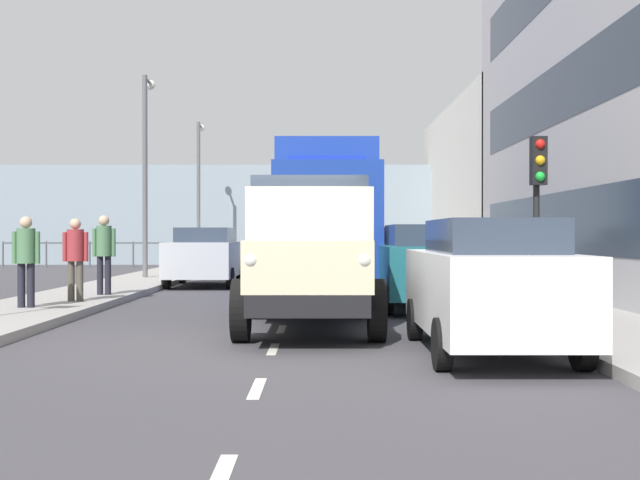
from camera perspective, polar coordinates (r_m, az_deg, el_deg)
The scene contains 19 objects.
ground_plane at distance 19.30m, azimuth -1.83°, elevation -4.14°, with size 80.00×80.00×0.00m, color #423F44.
sidewalk_left at distance 19.76m, azimuth 12.64°, elevation -3.83°, with size 2.40×37.48×0.15m, color #9E9993.
sidewalk_right at distance 20.07m, azimuth -16.07°, elevation -3.77°, with size 2.40×37.48×0.15m, color #9E9993.
road_centreline_markings at distance 19.38m, azimuth -1.82°, elevation -4.11°, with size 0.12×34.20×0.01m.
building_far_block at distance 36.69m, azimuth 14.97°, elevation 3.51°, with size 7.86×15.71×7.05m.
sea_horizon at distance 40.99m, azimuth -0.83°, elevation 1.77°, with size 80.00×0.80×5.00m, color #84939E.
seawall_railing at distance 37.38m, azimuth -0.91°, elevation -0.53°, with size 28.08×0.08×1.20m.
truck_vintage_cream at distance 12.86m, azimuth -0.70°, elevation -1.17°, with size 2.17×5.64×2.43m.
lorry_cargo_blue at distance 21.24m, azimuth 0.45°, elevation 1.88°, with size 2.58×8.20×3.87m.
car_white_kerbside_near at distance 10.63m, azimuth 11.72°, elevation -3.04°, with size 1.75×4.29×1.72m.
car_teal_kerbside_1 at distance 16.83m, azimuth 7.39°, elevation -1.76°, with size 1.92×4.32×1.72m.
car_grey_kerbside_2 at distance 22.61m, azimuth 5.51°, elevation -1.20°, with size 1.88×4.45×1.72m.
car_silver_oppositeside_0 at distance 24.20m, azimuth -8.05°, elevation -1.09°, with size 1.96×4.18×1.72m.
pedestrian_couple_a at distance 16.30m, azimuth -19.89°, elevation -0.92°, with size 0.53×0.34×1.72m.
pedestrian_with_bag at distance 17.48m, azimuth -16.75°, elevation -0.84°, with size 0.53×0.34×1.71m.
pedestrian_near_railing at distance 19.18m, azimuth -14.89°, elevation -0.52°, with size 0.53×0.34×1.81m.
traffic_light_near at distance 15.76m, azimuth 15.01°, elevation 3.82°, with size 0.28×0.41×3.20m.
lamp_post_promenade at distance 26.95m, azimuth -12.09°, elevation 5.69°, with size 0.32×1.14×6.49m.
lamp_post_far at distance 37.63m, azimuth -8.47°, elevation 4.19°, with size 0.32×1.14×6.49m.
Camera 1 is at (-0.63, 11.39, 1.54)m, focal length 45.70 mm.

